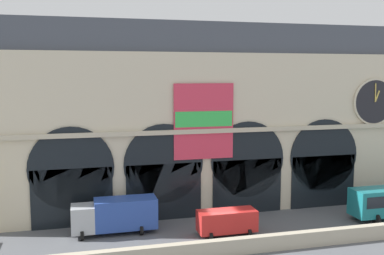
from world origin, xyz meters
TOP-DOWN VIEW (x-y plane):
  - ground_plane at (0.00, 0.00)m, footprint 200.00×200.00m
  - quay_parapet_wall at (0.00, -4.71)m, footprint 90.00×0.70m
  - station_building at (0.04, 7.18)m, footprint 44.85×4.80m
  - box_truck_midwest at (-9.21, 2.38)m, footprint 7.50×2.91m
  - van_center at (0.29, -0.44)m, footprint 5.20×2.48m

SIDE VIEW (x-z plane):
  - ground_plane at x=0.00m, z-range 0.00..0.00m
  - quay_parapet_wall at x=0.00m, z-range 0.00..1.30m
  - van_center at x=0.29m, z-range 0.15..2.35m
  - box_truck_midwest at x=-9.21m, z-range 0.14..3.26m
  - station_building at x=0.04m, z-range -0.28..18.99m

